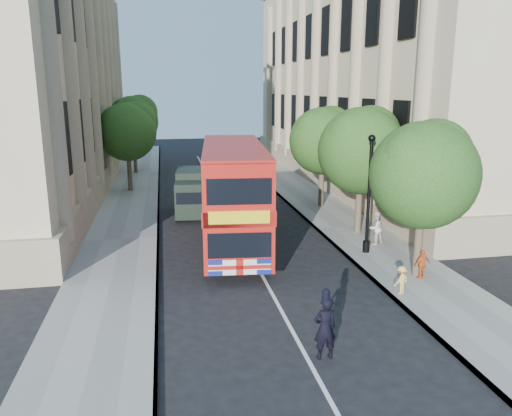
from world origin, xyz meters
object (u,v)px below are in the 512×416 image
lamp_post (369,199)px  double_decker_bus (234,192)px  woman_pedestrian (375,228)px  police_constable (325,328)px  box_van (193,194)px

lamp_post → double_decker_bus: bearing=157.7°
lamp_post → woman_pedestrian: bearing=49.5°
lamp_post → police_constable: bearing=-119.6°
lamp_post → box_van: 11.07m
woman_pedestrian → police_constable: bearing=34.7°
box_van → police_constable: bearing=-76.3°
woman_pedestrian → double_decker_bus: bearing=-35.8°
police_constable → box_van: bearing=-85.7°
police_constable → woman_pedestrian: bearing=-125.2°
box_van → woman_pedestrian: bearing=-38.4°
box_van → police_constable: size_ratio=2.63×
woman_pedestrian → box_van: bearing=-67.8°
police_constable → woman_pedestrian: 10.47m
double_decker_bus → lamp_post: bearing=-16.6°
box_van → woman_pedestrian: size_ratio=3.01×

